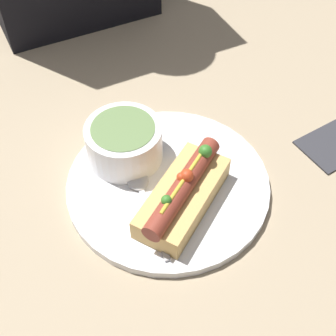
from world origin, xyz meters
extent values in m
plane|color=tan|center=(0.00, 0.00, 0.00)|extent=(4.00, 4.00, 0.00)
cylinder|color=white|center=(0.00, 0.00, 0.01)|extent=(0.27, 0.27, 0.01)
cube|color=#DBAD60|center=(0.00, -0.04, 0.03)|extent=(0.16, 0.14, 0.03)
cylinder|color=brown|center=(0.00, -0.04, 0.05)|extent=(0.14, 0.11, 0.02)
sphere|color=#C63F1E|center=(0.01, -0.04, 0.06)|extent=(0.02, 0.02, 0.02)
sphere|color=#C63F1E|center=(0.00, -0.04, 0.06)|extent=(0.01, 0.01, 0.01)
sphere|color=#387A28|center=(0.05, -0.01, 0.06)|extent=(0.02, 0.02, 0.02)
sphere|color=#387A28|center=(-0.03, -0.06, 0.06)|extent=(0.01, 0.01, 0.01)
cylinder|color=gold|center=(0.00, -0.04, 0.06)|extent=(0.09, 0.07, 0.01)
cylinder|color=white|center=(-0.03, 0.07, 0.04)|extent=(0.10, 0.10, 0.05)
cylinder|color=#66844C|center=(-0.03, 0.07, 0.06)|extent=(0.08, 0.08, 0.02)
cube|color=#B7B7BC|center=(-0.05, -0.05, 0.01)|extent=(0.02, 0.11, 0.00)
ellipsoid|color=#B7B7BC|center=(-0.04, 0.02, 0.02)|extent=(0.03, 0.04, 0.01)
camera|label=1|loc=(-0.17, -0.34, 0.50)|focal=50.00mm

